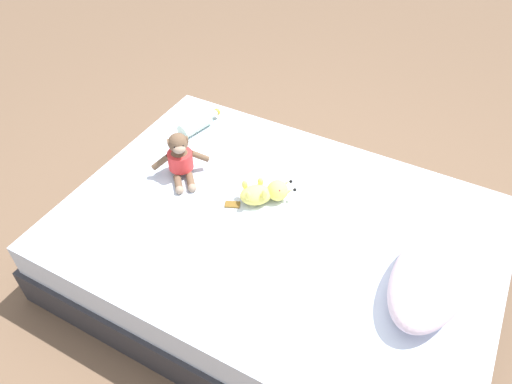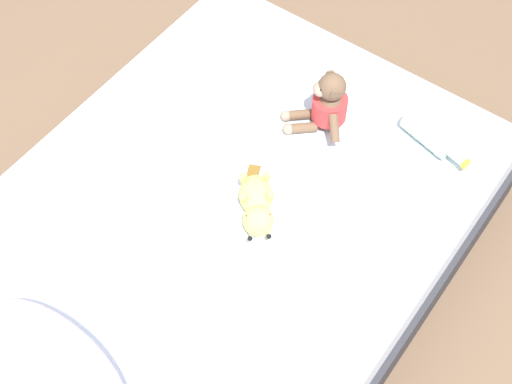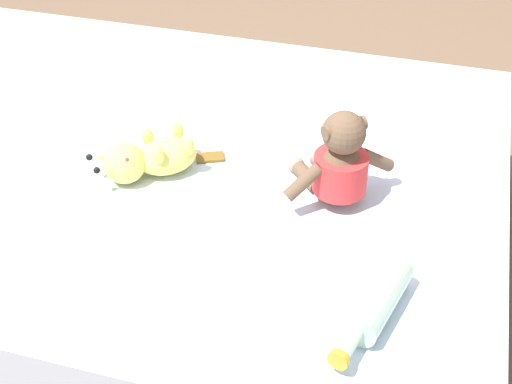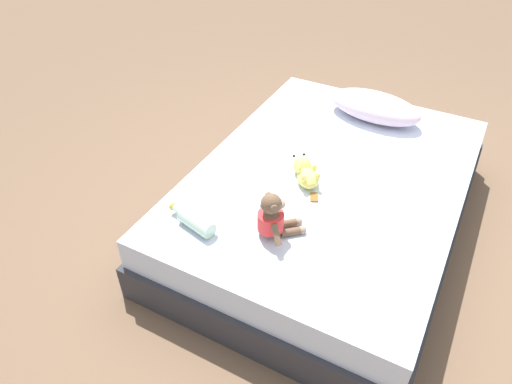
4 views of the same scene
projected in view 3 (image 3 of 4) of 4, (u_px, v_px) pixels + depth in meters
The scene contains 5 objects.
ground_plane at pixel (138, 254), 2.05m from camera, with size 16.00×16.00×0.00m, color brown.
bed at pixel (131, 203), 1.94m from camera, with size 1.40×1.97×0.38m.
plush_monkey at pixel (338, 164), 1.58m from camera, with size 0.26×0.26×0.24m.
plush_yellow_creature at pixel (149, 158), 1.69m from camera, with size 0.25×0.29×0.10m.
glass_bottle at pixel (374, 301), 1.33m from camera, with size 0.28×0.12×0.08m.
Camera 3 is at (-1.37, -0.75, 1.39)m, focal length 49.86 mm.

